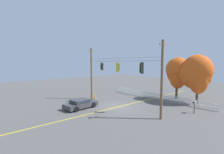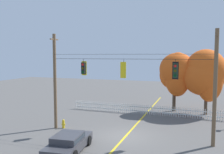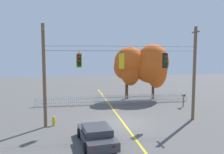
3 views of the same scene
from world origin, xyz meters
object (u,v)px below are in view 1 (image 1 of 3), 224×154
object	(u,v)px
traffic_signal_westbound_side	(141,68)
autumn_maple_mid	(196,73)
traffic_signal_northbound_primary	(118,67)
parked_car	(81,103)
traffic_signal_southbound_primary	(102,66)
autumn_maple_near_fence	(177,72)
fire_hydrant	(95,97)
roadside_mailbox	(195,103)

from	to	relation	value
traffic_signal_westbound_side	autumn_maple_mid	size ratio (longest dim) A/B	0.21
traffic_signal_northbound_primary	parked_car	xyz separation A→B (m)	(-2.43, -4.04, -4.45)
traffic_signal_northbound_primary	traffic_signal_westbound_side	distance (m)	3.74
traffic_signal_southbound_primary	parked_car	xyz separation A→B (m)	(0.89, -4.06, -4.51)
parked_car	autumn_maple_near_fence	bearing A→B (deg)	68.19
traffic_signal_westbound_side	fire_hydrant	xyz separation A→B (m)	(-9.10, 0.21, -4.71)
traffic_signal_westbound_side	autumn_maple_near_fence	distance (m)	9.63
traffic_signal_northbound_primary	autumn_maple_near_fence	size ratio (longest dim) A/B	0.22
autumn_maple_mid	traffic_signal_westbound_side	bearing A→B (deg)	-103.36
traffic_signal_southbound_primary	fire_hydrant	world-z (taller)	traffic_signal_southbound_primary
traffic_signal_southbound_primary	fire_hydrant	size ratio (longest dim) A/B	1.76
traffic_signal_southbound_primary	traffic_signal_westbound_side	bearing A→B (deg)	0.01
autumn_maple_near_fence	roadside_mailbox	distance (m)	7.59
traffic_signal_northbound_primary	autumn_maple_mid	world-z (taller)	autumn_maple_mid
autumn_maple_near_fence	autumn_maple_mid	xyz separation A→B (m)	(2.91, -0.35, -0.13)
autumn_maple_near_fence	traffic_signal_southbound_primary	bearing A→B (deg)	-123.54
traffic_signal_northbound_primary	autumn_maple_near_fence	bearing A→B (deg)	72.51
autumn_maple_mid	autumn_maple_near_fence	bearing A→B (deg)	173.11
traffic_signal_southbound_primary	autumn_maple_near_fence	distance (m)	11.51
traffic_signal_northbound_primary	traffic_signal_westbound_side	size ratio (longest dim) A/B	1.00
fire_hydrant	parked_car	bearing A→B (deg)	-55.61
autumn_maple_near_fence	traffic_signal_westbound_side	bearing A→B (deg)	-85.72
traffic_signal_northbound_primary	roadside_mailbox	size ratio (longest dim) A/B	1.01
roadside_mailbox	traffic_signal_northbound_primary	bearing A→B (deg)	-149.59
traffic_signal_southbound_primary	traffic_signal_northbound_primary	bearing A→B (deg)	-0.32
autumn_maple_near_fence	fire_hydrant	bearing A→B (deg)	-131.85
autumn_maple_mid	parked_car	xyz separation A→B (m)	(-8.36, -13.28, -3.57)
traffic_signal_southbound_primary	parked_car	size ratio (longest dim) A/B	0.30
traffic_signal_northbound_primary	fire_hydrant	distance (m)	7.12
traffic_signal_westbound_side	parked_car	xyz separation A→B (m)	(-6.17, -4.06, -4.47)
traffic_signal_northbound_primary	fire_hydrant	world-z (taller)	traffic_signal_northbound_primary
traffic_signal_northbound_primary	parked_car	world-z (taller)	traffic_signal_northbound_primary
autumn_maple_near_fence	fire_hydrant	distance (m)	13.16
traffic_signal_westbound_side	roadside_mailbox	xyz separation A→B (m)	(3.99, 4.51, -3.93)
traffic_signal_westbound_side	fire_hydrant	distance (m)	10.24
autumn_maple_mid	roadside_mailbox	world-z (taller)	autumn_maple_mid
autumn_maple_mid	parked_car	world-z (taller)	autumn_maple_mid
autumn_maple_near_fence	parked_car	distance (m)	15.14
fire_hydrant	roadside_mailbox	bearing A→B (deg)	18.20
autumn_maple_mid	roadside_mailbox	size ratio (longest dim) A/B	4.83
traffic_signal_westbound_side	autumn_maple_near_fence	bearing A→B (deg)	94.28
autumn_maple_near_fence	parked_car	xyz separation A→B (m)	(-5.45, -13.63, -3.69)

